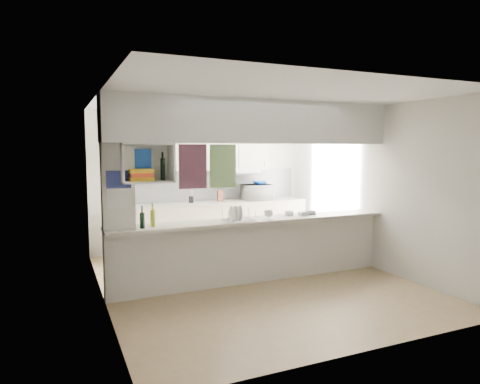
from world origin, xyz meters
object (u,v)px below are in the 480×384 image
microwave (257,192)px  wine_bottles (148,219)px  bowl (260,183)px  dish_rack (239,214)px

microwave → wine_bottles: 3.35m
bowl → wine_bottles: bowl is taller
microwave → dish_rack: 2.48m
microwave → bowl: (0.05, -0.04, 0.19)m
bowl → wine_bottles: (-2.63, -2.09, -0.23)m
microwave → wine_bottles: size_ratio=1.81×
microwave → wine_bottles: microwave is taller
microwave → bowl: bowl is taller
microwave → dish_rack: bearing=63.4°
bowl → wine_bottles: bearing=-141.5°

